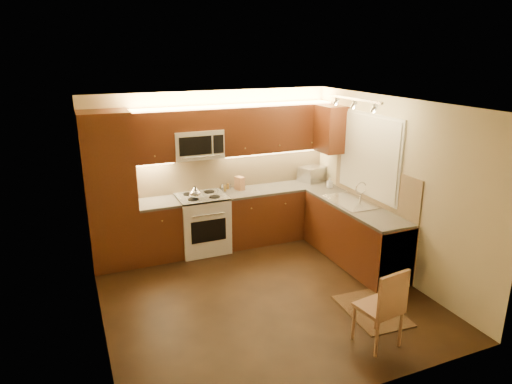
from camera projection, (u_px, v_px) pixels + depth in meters
name	position (u px, v px, depth m)	size (l,w,h in m)	color
floor	(262.00, 295.00, 6.03)	(4.00, 4.00, 0.01)	black
ceiling	(263.00, 104.00, 5.29)	(4.00, 4.00, 0.01)	beige
wall_back	(213.00, 169.00, 7.42)	(4.00, 0.01, 2.50)	beige
wall_front	(356.00, 276.00, 3.90)	(4.00, 0.01, 2.50)	beige
wall_left	(93.00, 229.00, 4.92)	(0.01, 4.00, 2.50)	beige
wall_right	(392.00, 187.00, 6.41)	(0.01, 4.00, 2.50)	beige
pantry	(110.00, 191.00, 6.57)	(0.70, 0.60, 2.30)	#46220F
base_cab_back_left	(159.00, 231.00, 7.03)	(0.62, 0.60, 0.86)	#46220F
counter_back_left	(157.00, 203.00, 6.90)	(0.62, 0.60, 0.04)	#312F2D
base_cab_back_right	(278.00, 213.00, 7.79)	(1.92, 0.60, 0.86)	#46220F
counter_back_right	(278.00, 188.00, 7.65)	(1.92, 0.60, 0.04)	#312F2D
base_cab_right	(354.00, 234.00, 6.89)	(0.60, 2.00, 0.86)	#46220F
counter_right	(356.00, 206.00, 6.76)	(0.60, 2.00, 0.04)	#312F2D
dishwasher	(383.00, 253.00, 6.28)	(0.58, 0.60, 0.84)	silver
backsplash_back	(233.00, 170.00, 7.56)	(3.30, 0.02, 0.60)	tan
backsplash_right	(374.00, 184.00, 6.77)	(0.02, 2.00, 0.60)	tan
upper_cab_back_left	(151.00, 137.00, 6.71)	(0.62, 0.35, 0.75)	#46220F
upper_cab_back_right	(276.00, 128.00, 7.47)	(1.92, 0.35, 0.75)	#46220F
upper_cab_bridge	(196.00, 119.00, 6.90)	(0.76, 0.35, 0.31)	#46220F
upper_cab_right_corner	(331.00, 129.00, 7.39)	(0.35, 0.50, 0.75)	#46220F
stove	(203.00, 223.00, 7.26)	(0.76, 0.65, 0.92)	silver
microwave	(197.00, 144.00, 7.00)	(0.76, 0.38, 0.44)	silver
window_frame	(369.00, 155.00, 6.78)	(0.03, 1.44, 1.24)	silver
window_blinds	(368.00, 155.00, 6.77)	(0.02, 1.36, 1.16)	silver
sink	(351.00, 197.00, 6.86)	(0.52, 0.86, 0.15)	silver
faucet	(361.00, 191.00, 6.90)	(0.20, 0.04, 0.30)	silver
track_light_bar	(354.00, 99.00, 6.23)	(0.04, 1.20, 0.03)	silver
kettle	(195.00, 192.00, 6.93)	(0.18, 0.18, 0.21)	silver
toaster_oven	(312.00, 174.00, 7.97)	(0.43, 0.32, 0.26)	silver
knife_block	(240.00, 183.00, 7.46)	(0.10, 0.16, 0.22)	#906241
spice_jar_a	(223.00, 187.00, 7.51)	(0.05, 0.05, 0.09)	silver
spice_jar_b	(225.00, 188.00, 7.40)	(0.04, 0.04, 0.10)	olive
spice_jar_c	(230.00, 186.00, 7.53)	(0.05, 0.05, 0.09)	silver
spice_jar_d	(228.00, 186.00, 7.52)	(0.04, 0.04, 0.10)	olive
soap_bottle	(330.00, 183.00, 7.60)	(0.07, 0.08, 0.17)	silver
rug	(372.00, 311.00, 5.65)	(0.63, 0.94, 0.01)	black
dining_chair	(379.00, 306.00, 4.91)	(0.41, 0.41, 0.93)	#906241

